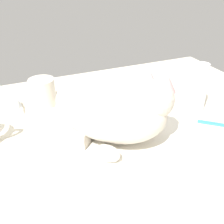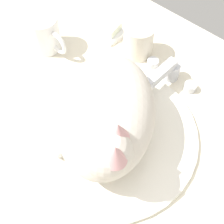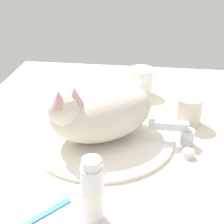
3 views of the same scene
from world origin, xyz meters
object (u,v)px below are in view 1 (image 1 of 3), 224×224
object	(u,v)px
faucet	(83,93)
soap_bar	(4,105)
toothpaste_bottle	(199,89)
rinse_cup	(43,92)
cat	(112,107)

from	to	relation	value
faucet	soap_bar	xyz separation A→B (cm)	(-21.73, 2.31, -0.59)
soap_bar	toothpaste_bottle	world-z (taller)	toothpaste_bottle
faucet	soap_bar	bearing A→B (deg)	173.94
soap_bar	toothpaste_bottle	distance (cm)	53.20
rinse_cup	toothpaste_bottle	xyz separation A→B (cm)	(38.58, -19.70, 2.33)
cat	rinse_cup	distance (cm)	26.20
toothpaste_bottle	rinse_cup	bearing A→B (deg)	152.95
cat	rinse_cup	xyz separation A→B (cm)	(-11.47, 23.15, -4.36)
faucet	rinse_cup	distance (cm)	11.32
cat	faucet	bearing A→B (deg)	91.29
toothpaste_bottle	cat	bearing A→B (deg)	-172.75
faucet	soap_bar	world-z (taller)	faucet
faucet	cat	size ratio (longest dim) A/B	0.42
rinse_cup	faucet	bearing A→B (deg)	-12.52
rinse_cup	soap_bar	bearing A→B (deg)	-179.27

